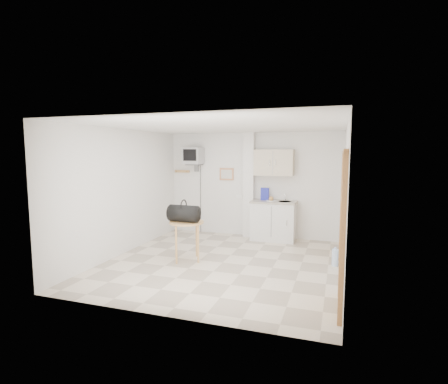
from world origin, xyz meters
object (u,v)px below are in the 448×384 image
(round_table, at_px, (187,227))
(water_bottle, at_px, (335,257))
(duffel_bag, at_px, (184,213))
(crt_television, at_px, (193,156))

(round_table, distance_m, water_bottle, 2.77)
(round_table, height_order, duffel_bag, duffel_bag)
(crt_television, height_order, water_bottle, crt_television)
(round_table, height_order, water_bottle, round_table)
(crt_television, relative_size, duffel_bag, 3.69)
(duffel_bag, bearing_deg, round_table, 47.88)
(crt_television, distance_m, round_table, 2.56)
(duffel_bag, xyz_separation_m, water_bottle, (2.71, 0.57, -0.75))
(crt_television, relative_size, water_bottle, 6.24)
(duffel_bag, bearing_deg, crt_television, 111.35)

